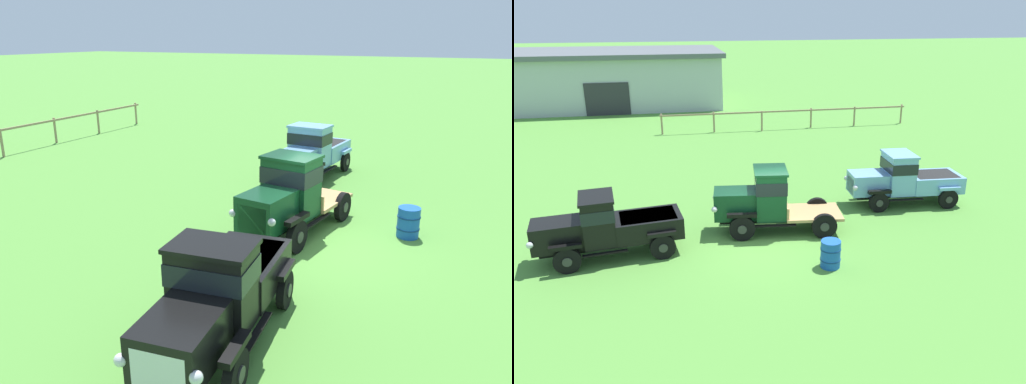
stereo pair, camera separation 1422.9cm
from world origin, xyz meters
TOP-DOWN VIEW (x-y plane):
  - ground_plane at (0.00, 0.00)m, footprint 240.00×240.00m
  - paddock_fence at (4.85, 16.82)m, footprint 16.46×0.52m
  - vintage_truck_foreground_near at (-4.95, 0.29)m, footprint 4.72×2.25m
  - vintage_truck_second_in_line at (0.25, 1.18)m, footprint 4.66×2.21m
  - vintage_truck_midrow_center at (6.21, 2.67)m, footprint 4.66×2.06m
  - oil_drum_beside_row at (1.68, -1.87)m, footprint 0.63×0.63m

SIDE VIEW (x-z plane):
  - ground_plane at x=0.00m, z-range 0.00..0.00m
  - oil_drum_beside_row at x=1.68m, z-range 0.00..0.86m
  - paddock_fence at x=4.85m, z-range 0.29..1.60m
  - vintage_truck_foreground_near at x=-4.95m, z-range -0.01..2.05m
  - vintage_truck_midrow_center at x=6.21m, z-range -0.01..2.10m
  - vintage_truck_second_in_line at x=0.25m, z-range 0.03..2.31m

